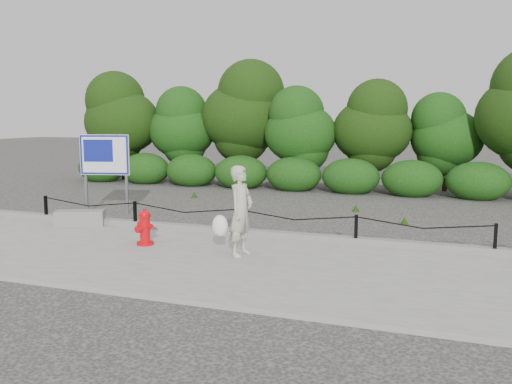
{
  "coord_description": "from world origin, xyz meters",
  "views": [
    {
      "loc": [
        4.2,
        -10.41,
        2.58
      ],
      "look_at": [
        0.35,
        0.2,
        1.0
      ],
      "focal_mm": 38.0,
      "sensor_mm": 36.0,
      "label": 1
    }
  ],
  "objects_px": {
    "pedestrian": "(240,212)",
    "advertising_sign": "(105,158)",
    "concrete_block": "(80,218)",
    "fire_hydrant": "(145,228)"
  },
  "relations": [
    {
      "from": "concrete_block",
      "to": "advertising_sign",
      "type": "distance_m",
      "value": 2.25
    },
    {
      "from": "pedestrian",
      "to": "advertising_sign",
      "type": "relative_size",
      "value": 0.77
    },
    {
      "from": "fire_hydrant",
      "to": "advertising_sign",
      "type": "relative_size",
      "value": 0.34
    },
    {
      "from": "fire_hydrant",
      "to": "concrete_block",
      "type": "bearing_deg",
      "value": 172.32
    },
    {
      "from": "advertising_sign",
      "to": "concrete_block",
      "type": "bearing_deg",
      "value": -87.42
    },
    {
      "from": "fire_hydrant",
      "to": "advertising_sign",
      "type": "xyz_separation_m",
      "value": [
        -2.97,
        2.94,
        1.07
      ]
    },
    {
      "from": "pedestrian",
      "to": "concrete_block",
      "type": "bearing_deg",
      "value": 83.84
    },
    {
      "from": "fire_hydrant",
      "to": "advertising_sign",
      "type": "height_order",
      "value": "advertising_sign"
    },
    {
      "from": "pedestrian",
      "to": "concrete_block",
      "type": "xyz_separation_m",
      "value": [
        -4.47,
        1.26,
        -0.62
      ]
    },
    {
      "from": "concrete_block",
      "to": "advertising_sign",
      "type": "bearing_deg",
      "value": 107.14
    }
  ]
}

